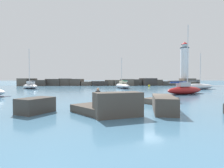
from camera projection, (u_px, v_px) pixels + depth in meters
The scene contains 11 objects.
ground_plane at pixel (145, 107), 14.22m from camera, with size 600.00×600.00×0.00m, color teal.
open_sea_beyond at pixel (103, 82), 121.00m from camera, with size 400.00×116.00×0.01m.
breakwater_jetty at pixel (114, 82), 61.36m from camera, with size 63.76×6.92×2.55m.
lighthouse at pixel (184, 66), 64.42m from camera, with size 3.79×3.79×15.92m.
foreground_rocks at pixel (142, 105), 12.10m from camera, with size 16.82×9.06×1.48m.
sailboat_moored_0 at pixel (185, 90), 26.09m from camera, with size 6.97×4.22×10.38m.
sailboat_moored_1 at pixel (122, 85), 43.03m from camera, with size 3.62×8.34×7.56m.
sailboat_moored_3 at pixel (30, 86), 41.00m from camera, with size 5.90×6.64×9.41m.
sailboat_moored_4 at pixel (198, 86), 38.47m from camera, with size 8.48×3.91×8.08m.
mooring_buoy_orange_near at pixel (149, 86), 50.58m from camera, with size 0.60×0.60×0.80m.
person_on_rocks at pixel (98, 98), 12.80m from camera, with size 0.36×0.22×1.63m.
Camera 1 is at (-3.91, -13.88, 2.28)m, focal length 28.00 mm.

